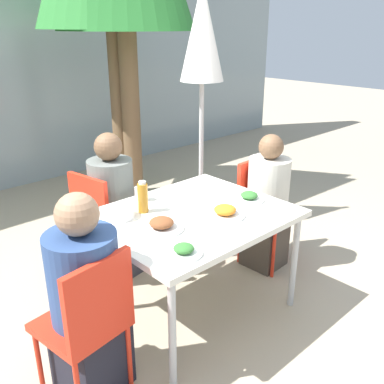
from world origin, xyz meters
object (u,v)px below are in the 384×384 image
bottle (143,197)px  person_right (267,206)px  closed_umbrella (202,43)px  chair_left (89,318)px  drinking_cup (141,194)px  person_left (87,303)px  chair_far (101,217)px  salad_bowl (120,213)px  person_far (113,211)px  chair_right (262,203)px

bottle → person_right: bearing=-10.1°
closed_umbrella → bottle: closed_umbrella is taller
chair_left → drinking_cup: chair_left is taller
person_left → drinking_cup: person_left is taller
chair_left → bottle: bottle is taller
chair_far → drinking_cup: chair_far is taller
chair_far → drinking_cup: 0.49m
closed_umbrella → drinking_cup: size_ratio=22.94×
salad_bowl → person_left: bearing=-141.4°
drinking_cup → person_left: bearing=-145.0°
person_left → bottle: 0.81m
closed_umbrella → person_far: bearing=-168.1°
person_left → drinking_cup: (0.76, 0.53, 0.26)m
chair_left → closed_umbrella: (1.97, 1.22, 1.23)m
person_left → person_far: (0.74, 0.88, 0.01)m
chair_right → person_right: size_ratio=0.78×
person_far → closed_umbrella: 1.70m
bottle → drinking_cup: bottle is taller
chair_far → closed_umbrella: closed_umbrella is taller
person_left → bottle: (0.65, 0.36, 0.31)m
chair_right → drinking_cup: chair_right is taller
bottle → closed_umbrella: bearing=31.2°
person_left → chair_far: (0.65, 0.92, -0.02)m
chair_left → chair_far: same height
chair_right → bottle: size_ratio=4.12×
chair_far → person_far: person_far is taller
chair_right → chair_far: same height
person_far → bottle: (-0.09, -0.52, 0.30)m
person_far → person_left: bearing=-49.7°
person_far → closed_umbrella: size_ratio=0.52×
person_left → salad_bowl: 0.67m
person_left → closed_umbrella: bearing=22.2°
closed_umbrella → person_right: bearing=-101.2°
person_far → closed_umbrella: bearing=92.1°
bottle → person_left: bearing=-150.9°
chair_left → salad_bowl: size_ratio=4.75×
drinking_cup → chair_left: bearing=-142.2°
closed_umbrella → bottle: size_ratio=10.63×
person_left → chair_right: size_ratio=1.32×
chair_left → salad_bowl: (0.53, 0.48, 0.26)m
chair_right → person_right: bearing=58.0°
person_right → chair_right: bearing=-122.0°
chair_far → closed_umbrella: size_ratio=0.39×
chair_left → closed_umbrella: size_ratio=0.39×
bottle → drinking_cup: 0.20m
closed_umbrella → salad_bowl: size_ratio=12.27×
closed_umbrella → salad_bowl: bearing=-152.7°
person_left → drinking_cup: size_ratio=11.71×
drinking_cup → salad_bowl: 0.30m
person_right → salad_bowl: 1.29m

